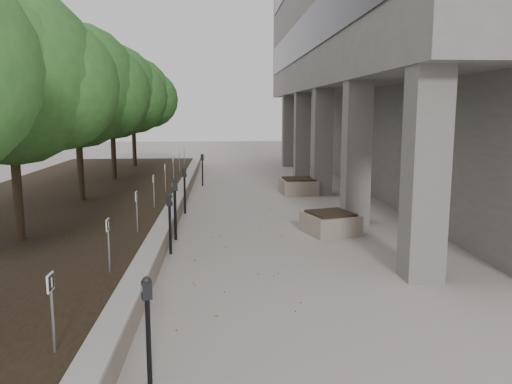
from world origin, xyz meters
name	(u,v)px	position (x,y,z in m)	size (l,w,h in m)	color
ground	(246,301)	(0.00, 0.00, 0.00)	(90.00, 90.00, 0.00)	#9D9891
retaining_wall	(180,198)	(-1.82, 9.00, 0.25)	(0.39, 26.00, 0.50)	gray
planting_bed	(69,201)	(-5.50, 9.00, 0.20)	(7.00, 26.00, 0.40)	#2D2316
brutalist_building	(464,3)	(9.50, 13.00, 7.50)	(13.10, 26.00, 15.00)	gray
crabapple_tree_2	(12,114)	(-4.80, 3.00, 3.12)	(4.60, 4.00, 5.44)	#296125
crabapple_tree_3	(77,112)	(-4.80, 8.00, 3.12)	(4.60, 4.00, 5.44)	#296125
crabapple_tree_4	(112,112)	(-4.80, 13.00, 3.12)	(4.60, 4.00, 5.44)	#296125
crabapple_tree_5	(133,111)	(-4.80, 18.00, 3.12)	(4.60, 4.00, 5.44)	#296125
parking_sign_1	(52,313)	(-2.35, -2.50, 0.88)	(0.04, 0.22, 0.96)	black
parking_sign_2	(109,246)	(-2.35, 0.50, 0.88)	(0.04, 0.22, 0.96)	black
parking_sign_3	(137,212)	(-2.35, 3.50, 0.88)	(0.04, 0.22, 0.96)	black
parking_sign_4	(154,191)	(-2.35, 6.50, 0.88)	(0.04, 0.22, 0.96)	black
parking_sign_5	(165,178)	(-2.35, 9.50, 0.88)	(0.04, 0.22, 0.96)	black
parking_sign_6	(173,168)	(-2.35, 12.50, 0.88)	(0.04, 0.22, 0.96)	black
parking_sign_7	(179,161)	(-2.35, 15.50, 0.88)	(0.04, 0.22, 0.96)	black
parking_sign_8	(184,155)	(-2.35, 18.50, 0.88)	(0.04, 0.22, 0.96)	black
parking_meter_1	(148,331)	(-1.25, -2.58, 0.66)	(0.13, 0.09, 1.32)	black
parking_meter_2	(170,224)	(-1.55, 3.00, 0.69)	(0.14, 0.10, 1.39)	black
parking_meter_3	(175,209)	(-1.55, 4.30, 0.78)	(0.15, 0.11, 1.56)	black
parking_meter_4	(185,191)	(-1.55, 7.58, 0.73)	(0.14, 0.10, 1.46)	black
parking_meter_5	(202,170)	(-1.22, 13.40, 0.69)	(0.14, 0.10, 1.38)	black
planter_front	(330,223)	(2.43, 4.72, 0.29)	(1.23, 1.23, 0.57)	gray
planter_back	(298,186)	(2.54, 11.14, 0.31)	(1.32, 1.32, 0.62)	gray
berry_scatter	(233,232)	(-0.10, 5.00, 0.01)	(3.30, 14.10, 0.02)	maroon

